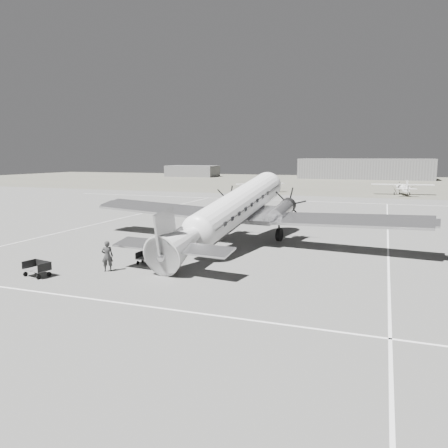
% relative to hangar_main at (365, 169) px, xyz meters
% --- Properties ---
extents(ground, '(260.00, 260.00, 0.00)m').
position_rel_hangar_main_xyz_m(ground, '(-5.00, -120.00, -3.30)').
color(ground, slate).
rests_on(ground, ground).
extents(taxi_line_near, '(60.00, 0.15, 0.01)m').
position_rel_hangar_main_xyz_m(taxi_line_near, '(-5.00, -134.00, -3.29)').
color(taxi_line_near, white).
rests_on(taxi_line_near, ground).
extents(taxi_line_right, '(0.15, 80.00, 0.01)m').
position_rel_hangar_main_xyz_m(taxi_line_right, '(7.00, -120.00, -3.29)').
color(taxi_line_right, white).
rests_on(taxi_line_right, ground).
extents(taxi_line_left, '(0.15, 60.00, 0.01)m').
position_rel_hangar_main_xyz_m(taxi_line_left, '(-23.00, -110.00, -3.29)').
color(taxi_line_left, white).
rests_on(taxi_line_left, ground).
extents(taxi_line_horizon, '(90.00, 0.15, 0.01)m').
position_rel_hangar_main_xyz_m(taxi_line_horizon, '(-5.00, -80.00, -3.29)').
color(taxi_line_horizon, white).
rests_on(taxi_line_horizon, ground).
extents(grass_infield, '(260.00, 90.00, 0.01)m').
position_rel_hangar_main_xyz_m(grass_infield, '(-5.00, -25.00, -3.30)').
color(grass_infield, '#58564A').
rests_on(grass_infield, ground).
extents(hangar_main, '(42.00, 14.00, 6.60)m').
position_rel_hangar_main_xyz_m(hangar_main, '(0.00, 0.00, 0.00)').
color(hangar_main, slate).
rests_on(hangar_main, ground).
extents(shed_secondary, '(18.00, 10.00, 4.00)m').
position_rel_hangar_main_xyz_m(shed_secondary, '(-60.00, -5.00, -1.30)').
color(shed_secondary, '#5A5A5A').
rests_on(shed_secondary, ground).
extents(dc3_airliner, '(32.37, 24.16, 5.76)m').
position_rel_hangar_main_xyz_m(dc3_airliner, '(-4.98, -119.01, -0.42)').
color(dc3_airliner, '#B2B2B4').
rests_on(dc3_airliner, ground).
extents(light_plane_left, '(13.32, 12.94, 2.15)m').
position_rel_hangar_main_xyz_m(light_plane_left, '(-17.13, -65.85, -2.23)').
color(light_plane_left, silver).
rests_on(light_plane_left, ground).
extents(light_plane_right, '(12.57, 10.72, 2.37)m').
position_rel_hangar_main_xyz_m(light_plane_right, '(9.74, -61.60, -2.11)').
color(light_plane_right, silver).
rests_on(light_plane_right, ground).
extents(baggage_cart_near, '(1.48, 1.05, 0.83)m').
position_rel_hangar_main_xyz_m(baggage_cart_near, '(-8.60, -126.46, -2.88)').
color(baggage_cart_near, '#5A5A5A').
rests_on(baggage_cart_near, ground).
extents(baggage_cart_far, '(1.87, 1.49, 0.94)m').
position_rel_hangar_main_xyz_m(baggage_cart_far, '(-13.42, -131.54, -2.83)').
color(baggage_cart_far, '#5A5A5A').
rests_on(baggage_cart_far, ground).
extents(ground_crew, '(0.87, 0.78, 2.01)m').
position_rel_hangar_main_xyz_m(ground_crew, '(-10.05, -128.99, -2.30)').
color(ground_crew, '#2D2D2D').
rests_on(ground_crew, ground).
extents(ramp_agent, '(0.75, 0.92, 1.77)m').
position_rel_hangar_main_xyz_m(ramp_agent, '(-8.44, -125.07, -2.42)').
color(ramp_agent, beige).
rests_on(ramp_agent, ground).
extents(passenger, '(0.65, 0.87, 1.61)m').
position_rel_hangar_main_xyz_m(passenger, '(-8.22, -122.99, -2.49)').
color(passenger, '#AFAFAD').
rests_on(passenger, ground).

